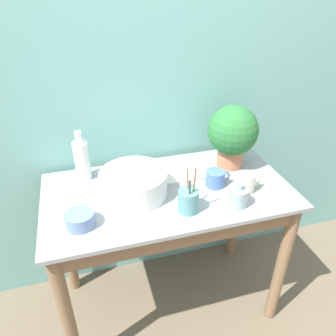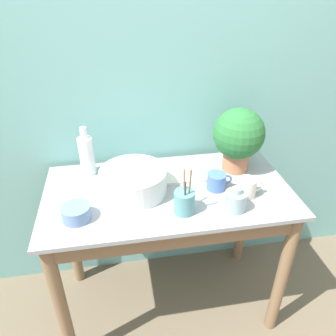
# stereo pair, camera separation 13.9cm
# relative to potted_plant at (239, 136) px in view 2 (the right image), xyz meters

# --- Properties ---
(wall_back) EXTENTS (6.00, 0.05, 2.40)m
(wall_back) POSITION_rel_potted_plant_xyz_m (-0.38, 0.24, 0.20)
(wall_back) COLOR #70ADA8
(wall_back) RESTS_ON ground_plane
(counter_table) EXTENTS (1.17, 0.62, 0.81)m
(counter_table) POSITION_rel_potted_plant_xyz_m (-0.38, -0.15, -0.37)
(counter_table) COLOR #846647
(counter_table) RESTS_ON ground_plane
(potted_plant) EXTENTS (0.26, 0.26, 0.33)m
(potted_plant) POSITION_rel_potted_plant_xyz_m (0.00, 0.00, 0.00)
(potted_plant) COLOR #B7704C
(potted_plant) RESTS_ON counter_table
(bowl_wash_large) EXTENTS (0.31, 0.31, 0.12)m
(bowl_wash_large) POSITION_rel_potted_plant_xyz_m (-0.54, -0.12, -0.13)
(bowl_wash_large) COLOR silver
(bowl_wash_large) RESTS_ON counter_table
(bottle_tall) EXTENTS (0.07, 0.07, 0.26)m
(bottle_tall) POSITION_rel_potted_plant_xyz_m (-0.75, 0.09, -0.08)
(bottle_tall) COLOR white
(bottle_tall) RESTS_ON counter_table
(bottle_short) EXTENTS (0.09, 0.09, 0.11)m
(bottle_short) POSITION_rel_potted_plant_xyz_m (-0.12, -0.32, -0.14)
(bottle_short) COLOR #93B2BC
(bottle_short) RESTS_ON counter_table
(mug_blue) EXTENTS (0.12, 0.09, 0.08)m
(mug_blue) POSITION_rel_potted_plant_xyz_m (-0.15, -0.16, -0.15)
(mug_blue) COLOR #4C70B7
(mug_blue) RESTS_ON counter_table
(mug_cream) EXTENTS (0.12, 0.08, 0.09)m
(mug_cream) POSITION_rel_potted_plant_xyz_m (-0.03, -0.24, -0.14)
(mug_cream) COLOR beige
(mug_cream) RESTS_ON counter_table
(bowl_small_blue) EXTENTS (0.12, 0.12, 0.06)m
(bowl_small_blue) POSITION_rel_potted_plant_xyz_m (-0.79, -0.27, -0.16)
(bowl_small_blue) COLOR #6684B2
(bowl_small_blue) RESTS_ON counter_table
(utensil_cup) EXTENTS (0.09, 0.09, 0.23)m
(utensil_cup) POSITION_rel_potted_plant_xyz_m (-0.34, -0.30, -0.14)
(utensil_cup) COLOR #569399
(utensil_cup) RESTS_ON counter_table
(tray_board) EXTENTS (0.22, 0.18, 0.02)m
(tray_board) POSITION_rel_potted_plant_xyz_m (-0.27, -0.01, -0.18)
(tray_board) COLOR beige
(tray_board) RESTS_ON counter_table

